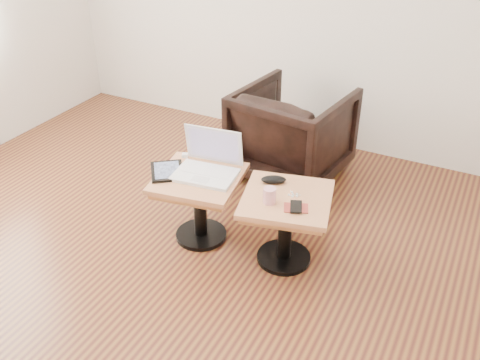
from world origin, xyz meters
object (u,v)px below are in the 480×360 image
at_px(side_table_left, 199,192).
at_px(laptop, 208,165).
at_px(side_table_right, 286,213).
at_px(armchair, 292,133).
at_px(striped_cup, 270,196).

bearing_deg(side_table_left, laptop, 54.97).
xyz_separation_m(side_table_right, armchair, (-0.35, 0.95, 0.01)).
distance_m(side_table_left, laptop, 0.18).
xyz_separation_m(laptop, striped_cup, (0.46, -0.13, -0.01)).
xyz_separation_m(striped_cup, armchair, (-0.29, 1.04, -0.15)).
relative_size(striped_cup, armchair, 0.12).
height_order(side_table_left, armchair, armchair).
bearing_deg(laptop, armchair, 72.57).
xyz_separation_m(side_table_left, striped_cup, (0.49, -0.06, 0.16)).
relative_size(side_table_right, striped_cup, 6.49).
height_order(side_table_left, side_table_right, same).
distance_m(side_table_right, striped_cup, 0.19).
relative_size(laptop, striped_cup, 4.34).
xyz_separation_m(side_table_left, side_table_right, (0.55, 0.03, 0.00)).
bearing_deg(striped_cup, side_table_right, 56.71).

